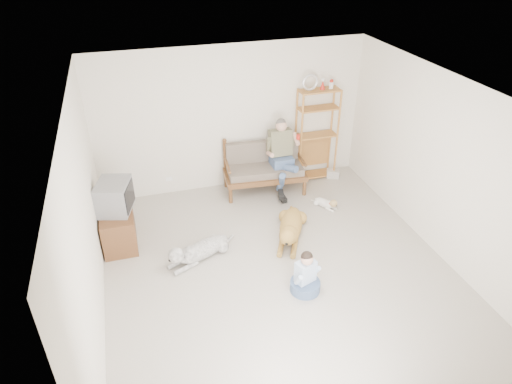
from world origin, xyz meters
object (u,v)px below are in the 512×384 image
object	(u,v)px
loveseat	(264,167)
tv_stand	(118,227)
golden_retriever	(290,228)
etagere	(316,134)

from	to	relation	value
loveseat	tv_stand	distance (m)	2.89
tv_stand	golden_retriever	distance (m)	2.75
tv_stand	golden_retriever	xyz separation A→B (m)	(2.67, -0.65, -0.12)
tv_stand	loveseat	bearing A→B (deg)	19.70
loveseat	tv_stand	world-z (taller)	loveseat
etagere	golden_retriever	size ratio (longest dim) A/B	1.57
loveseat	golden_retriever	world-z (taller)	loveseat
tv_stand	golden_retriever	size ratio (longest dim) A/B	0.67
etagere	golden_retriever	bearing A→B (deg)	-123.05
golden_retriever	loveseat	bearing A→B (deg)	114.68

